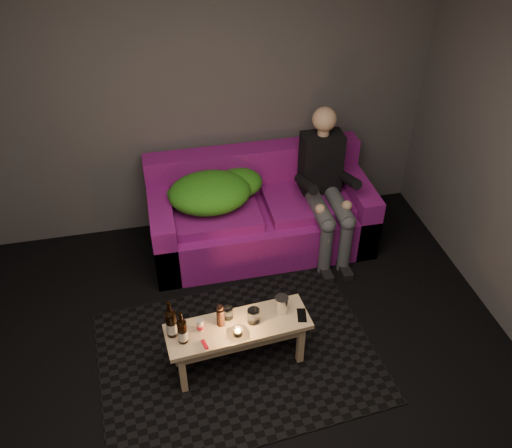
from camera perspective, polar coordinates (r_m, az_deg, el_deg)
The scene contains 17 objects.
floor at distance 3.70m, azimuth 0.06°, elevation -20.49°, with size 4.50×4.50×0.00m, color black.
room at distance 2.83m, azimuth -1.96°, elevation 5.71°, with size 4.50×4.50×4.50m.
rug at distance 4.01m, azimuth -1.92°, elevation -13.76°, with size 1.94×1.41×0.01m, color black.
sofa at distance 4.76m, azimuth 0.39°, elevation 1.01°, with size 1.89×0.85×0.81m.
green_blanket at distance 4.51m, azimuth -4.43°, elevation 3.54°, with size 0.83×0.57×0.28m.
person at distance 4.55m, azimuth 7.33°, elevation 4.32°, with size 0.34×0.78×1.26m.
coffee_table at distance 3.73m, azimuth -1.87°, elevation -11.29°, with size 0.99×0.39×0.40m.
beer_bottle_a at distance 3.59m, azimuth -8.91°, elevation -10.25°, with size 0.07×0.07×0.29m.
beer_bottle_b at distance 3.55m, azimuth -7.76°, elevation -11.10°, with size 0.07×0.07×0.26m.
salt_shaker at distance 3.63m, azimuth -5.90°, elevation -10.56°, with size 0.04×0.04×0.09m, color silver.
pepper_mill at distance 3.64m, azimuth -3.77°, elevation -9.78°, with size 0.05×0.05×0.14m, color black.
tumbler_back at distance 3.70m, azimuth -3.00°, elevation -9.31°, with size 0.07×0.07×0.09m, color white.
tealight at distance 3.61m, azimuth -1.94°, elevation -11.25°, with size 0.07×0.07×0.05m.
tumbler_front at distance 3.66m, azimuth -0.26°, elevation -9.65°, with size 0.08×0.08×0.11m, color white.
steel_cup at distance 3.72m, azimuth 2.70°, elevation -8.46°, with size 0.09×0.09×0.13m, color silver.
smartphone at distance 3.74m, azimuth 4.84°, elevation -9.55°, with size 0.06×0.12×0.01m, color black.
red_lighter at distance 3.58m, azimuth -5.42°, elevation -12.51°, with size 0.02×0.08×0.01m, color red.
Camera 1 is at (-0.41, -1.89, 3.15)m, focal length 38.00 mm.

